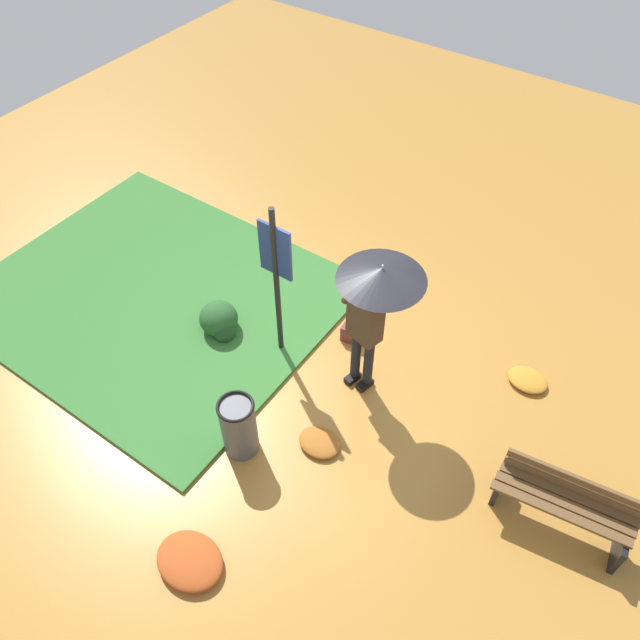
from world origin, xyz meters
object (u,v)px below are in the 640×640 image
object	(u,v)px
person_with_umbrella	(374,297)
handbag	(353,335)
info_sign_post	(276,268)
park_bench	(564,503)
trash_bin	(239,427)

from	to	relation	value
person_with_umbrella	handbag	world-z (taller)	person_with_umbrella
info_sign_post	handbag	distance (m)	1.62
person_with_umbrella	park_bench	world-z (taller)	person_with_umbrella
info_sign_post	park_bench	xyz separation A→B (m)	(3.81, -0.26, -1.04)
handbag	trash_bin	xyz separation A→B (m)	(-0.18, -2.08, 0.29)
person_with_umbrella	park_bench	distance (m)	2.86
park_bench	trash_bin	bearing A→B (deg)	-160.16
park_bench	trash_bin	size ratio (longest dim) A/B	1.68
person_with_umbrella	park_bench	bearing A→B (deg)	-8.91
handbag	trash_bin	bearing A→B (deg)	-94.95
info_sign_post	trash_bin	world-z (taller)	info_sign_post
handbag	park_bench	distance (m)	3.25
handbag	park_bench	world-z (taller)	park_bench
info_sign_post	person_with_umbrella	bearing A→B (deg)	7.00
person_with_umbrella	info_sign_post	distance (m)	1.23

